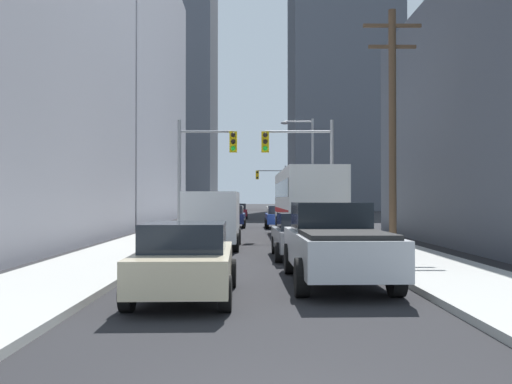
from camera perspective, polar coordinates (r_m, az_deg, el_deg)
sidewalk_left at (r=54.82m, az=-5.27°, el=-2.71°), size 3.07×160.00×0.15m
sidewalk_right at (r=54.85m, az=4.81°, el=-2.71°), size 3.07×160.00×0.15m
city_bus at (r=27.97m, az=5.15°, el=-0.84°), size 2.67×11.52×3.40m
pickup_truck_silver at (r=13.13m, az=8.25°, el=-5.34°), size 2.20×5.44×1.90m
cargo_van_white at (r=22.11m, az=-4.49°, el=-2.54°), size 2.16×5.22×2.26m
sedan_beige at (r=11.09m, az=-7.38°, el=-7.04°), size 1.95×4.24×1.52m
sedan_grey at (r=18.42m, az=4.85°, el=-4.51°), size 1.95×4.25×1.52m
sedan_blue at (r=37.20m, az=2.45°, el=-2.59°), size 1.95×4.22×1.52m
sedan_navy at (r=37.88m, az=-2.56°, el=-2.56°), size 1.95×4.23×1.52m
sedan_maroon at (r=53.76m, az=-1.93°, el=-2.01°), size 1.95×4.25×1.52m
traffic_signal_near_left at (r=27.78m, az=-5.45°, el=3.44°), size 3.02×0.44×6.00m
traffic_signal_near_right at (r=27.80m, az=4.76°, el=3.51°), size 3.68×0.44×6.00m
traffic_signal_far_right at (r=66.11m, az=1.74°, el=1.07°), size 3.70×0.44×6.00m
utility_pole_right at (r=21.39m, az=14.06°, el=6.97°), size 2.20×0.28×9.15m
street_lamp_right at (r=37.67m, az=5.40°, el=3.15°), size 2.27×0.32×7.50m
building_left_mid_office at (r=52.79m, az=-20.39°, el=9.95°), size 20.45×26.21×23.43m
building_left_far_tower at (r=99.39m, az=-9.91°, el=12.50°), size 18.81×19.49×49.35m
building_right_far_highrise at (r=100.49m, az=8.93°, el=13.77°), size 17.89×18.95×54.19m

